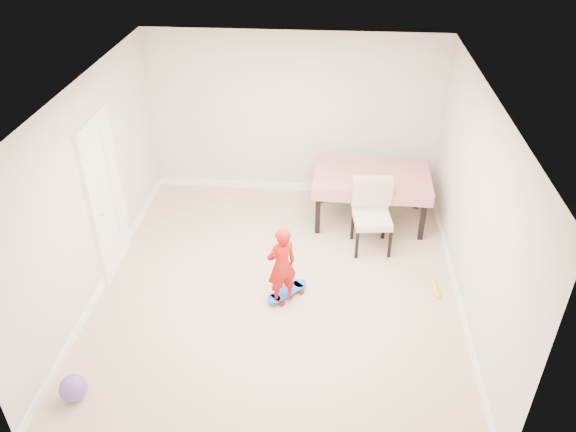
# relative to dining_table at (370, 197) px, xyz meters

# --- Properties ---
(ground) EXTENTS (5.00, 5.00, 0.00)m
(ground) POSITION_rel_dining_table_xyz_m (-1.20, -1.68, -0.40)
(ground) COLOR tan
(ground) RESTS_ON ground
(ceiling) EXTENTS (4.50, 5.00, 0.04)m
(ceiling) POSITION_rel_dining_table_xyz_m (-1.20, -1.68, 2.18)
(ceiling) COLOR white
(ceiling) RESTS_ON wall_back
(wall_back) EXTENTS (4.50, 0.04, 2.60)m
(wall_back) POSITION_rel_dining_table_xyz_m (-1.20, 0.80, 0.90)
(wall_back) COLOR beige
(wall_back) RESTS_ON ground
(wall_front) EXTENTS (4.50, 0.04, 2.60)m
(wall_front) POSITION_rel_dining_table_xyz_m (-1.20, -4.16, 0.90)
(wall_front) COLOR beige
(wall_front) RESTS_ON ground
(wall_left) EXTENTS (0.04, 5.00, 2.60)m
(wall_left) POSITION_rel_dining_table_xyz_m (-3.43, -1.68, 0.90)
(wall_left) COLOR beige
(wall_left) RESTS_ON ground
(wall_right) EXTENTS (0.04, 5.00, 2.60)m
(wall_right) POSITION_rel_dining_table_xyz_m (1.03, -1.68, 0.90)
(wall_right) COLOR beige
(wall_right) RESTS_ON ground
(door) EXTENTS (0.11, 0.94, 2.11)m
(door) POSITION_rel_dining_table_xyz_m (-3.42, -1.38, 0.63)
(door) COLOR white
(door) RESTS_ON ground
(baseboard_back) EXTENTS (4.50, 0.02, 0.12)m
(baseboard_back) POSITION_rel_dining_table_xyz_m (-1.20, 0.81, -0.34)
(baseboard_back) COLOR white
(baseboard_back) RESTS_ON ground
(baseboard_left) EXTENTS (0.02, 5.00, 0.12)m
(baseboard_left) POSITION_rel_dining_table_xyz_m (-3.44, -1.68, -0.34)
(baseboard_left) COLOR white
(baseboard_left) RESTS_ON ground
(baseboard_right) EXTENTS (0.02, 5.00, 0.12)m
(baseboard_right) POSITION_rel_dining_table_xyz_m (1.04, -1.68, -0.34)
(baseboard_right) COLOR white
(baseboard_right) RESTS_ON ground
(dining_table) EXTENTS (1.71, 1.11, 0.79)m
(dining_table) POSITION_rel_dining_table_xyz_m (0.00, 0.00, 0.00)
(dining_table) COLOR red
(dining_table) RESTS_ON ground
(dining_chair) EXTENTS (0.62, 0.69, 1.02)m
(dining_chair) POSITION_rel_dining_table_xyz_m (-0.00, -0.73, 0.11)
(dining_chair) COLOR white
(dining_chair) RESTS_ON ground
(skateboard) EXTENTS (0.58, 0.59, 0.09)m
(skateboard) POSITION_rel_dining_table_xyz_m (-1.08, -1.87, -0.35)
(skateboard) COLOR blue
(skateboard) RESTS_ON ground
(child) EXTENTS (0.46, 0.41, 1.05)m
(child) POSITION_rel_dining_table_xyz_m (-1.14, -1.96, 0.13)
(child) COLOR #B31211
(child) RESTS_ON ground
(balloon) EXTENTS (0.28, 0.28, 0.28)m
(balloon) POSITION_rel_dining_table_xyz_m (-3.11, -3.61, -0.26)
(balloon) COLOR #704CB6
(balloon) RESTS_ON ground
(foam_toy) EXTENTS (0.09, 0.40, 0.06)m
(foam_toy) POSITION_rel_dining_table_xyz_m (0.79, -1.59, -0.37)
(foam_toy) COLOR yellow
(foam_toy) RESTS_ON ground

